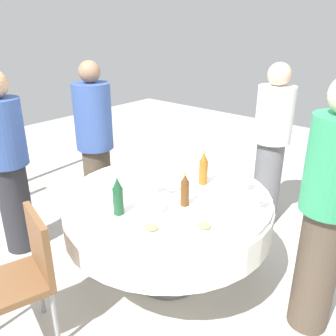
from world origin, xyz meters
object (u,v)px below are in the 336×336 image
at_px(dining_table, 168,211).
at_px(bottle_dark_green_mid, 118,196).
at_px(bottle_brown_right, 185,190).
at_px(person_mid, 271,144).
at_px(wine_glass_near, 154,181).
at_px(wine_glass_inner, 156,201).
at_px(plate_rear, 203,227).
at_px(wine_glass_north, 246,178).
at_px(person_right, 8,162).
at_px(plate_near, 124,176).
at_px(wine_glass_left, 168,181).
at_px(plate_east, 213,196).
at_px(bottle_amber_south, 203,169).
at_px(plate_far, 151,229).
at_px(wine_glass_outer, 261,195).
at_px(person_south, 95,145).
at_px(chair_left, 26,270).
at_px(person_outer, 328,209).

height_order(dining_table, bottle_dark_green_mid, bottle_dark_green_mid).
bearing_deg(bottle_brown_right, person_mid, 91.05).
distance_m(bottle_brown_right, wine_glass_near, 0.28).
relative_size(wine_glass_inner, plate_rear, 0.65).
distance_m(wine_glass_north, person_right, 1.94).
bearing_deg(wine_glass_near, person_mid, 79.54).
bearing_deg(person_right, plate_near, -79.10).
height_order(bottle_dark_green_mid, wine_glass_left, bottle_dark_green_mid).
bearing_deg(plate_east, bottle_dark_green_mid, -118.70).
relative_size(wine_glass_inner, plate_east, 0.59).
bearing_deg(wine_glass_north, bottle_amber_south, -163.58).
bearing_deg(plate_far, person_mid, 92.44).
distance_m(wine_glass_outer, person_right, 2.04).
distance_m(bottle_dark_green_mid, plate_far, 0.32).
relative_size(bottle_brown_right, plate_far, 1.15).
height_order(bottle_dark_green_mid, wine_glass_inner, bottle_dark_green_mid).
relative_size(person_right, person_south, 0.99).
bearing_deg(person_mid, wine_glass_outer, -60.01).
bearing_deg(chair_left, bottle_brown_right, -100.91).
bearing_deg(person_south, person_outer, -78.12).
distance_m(bottle_amber_south, plate_east, 0.26).
bearing_deg(plate_near, wine_glass_outer, 12.23).
height_order(bottle_dark_green_mid, chair_left, bottle_dark_green_mid).
xyz_separation_m(plate_far, person_mid, (-0.07, 1.74, 0.08)).
distance_m(wine_glass_inner, chair_left, 0.90).
distance_m(plate_east, person_south, 1.33).
height_order(wine_glass_near, plate_far, wine_glass_near).
xyz_separation_m(wine_glass_north, wine_glass_near, (-0.49, -0.47, -0.01)).
xyz_separation_m(wine_glass_near, plate_far, (0.32, -0.38, -0.09)).
height_order(dining_table, person_south, person_south).
bearing_deg(dining_table, person_mid, 82.54).
relative_size(bottle_brown_right, person_south, 0.15).
bearing_deg(wine_glass_left, plate_rear, -24.19).
bearing_deg(plate_east, plate_rear, -62.88).
height_order(plate_far, person_right, person_right).
distance_m(wine_glass_outer, plate_rear, 0.48).
bearing_deg(wine_glass_north, plate_near, -154.54).
bearing_deg(person_outer, person_mid, -154.60).
height_order(wine_glass_near, person_outer, person_outer).
bearing_deg(plate_far, wine_glass_north, 79.32).
bearing_deg(bottle_brown_right, plate_far, -82.75).
distance_m(person_right, person_south, 0.77).
height_order(plate_east, person_mid, person_mid).
bearing_deg(person_right, bottle_amber_south, -80.90).
distance_m(dining_table, wine_glass_left, 0.25).
bearing_deg(wine_glass_north, wine_glass_near, -135.91).
height_order(bottle_amber_south, wine_glass_inner, bottle_amber_south).
bearing_deg(bottle_brown_right, plate_rear, -30.80).
xyz_separation_m(wine_glass_left, person_mid, (0.17, 1.30, -0.02)).
relative_size(bottle_brown_right, chair_left, 0.28).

